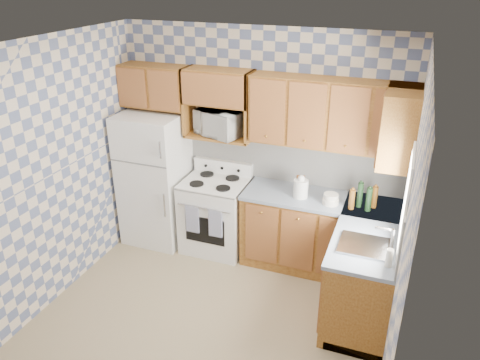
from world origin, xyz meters
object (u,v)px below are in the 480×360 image
(refrigerator, at_px, (155,178))
(electric_kettle, at_px, (301,189))
(stove_body, at_px, (216,216))
(microwave, at_px, (220,123))

(refrigerator, height_order, electric_kettle, refrigerator)
(refrigerator, relative_size, stove_body, 1.87)
(microwave, height_order, electric_kettle, microwave)
(electric_kettle, bearing_deg, refrigerator, 179.44)
(refrigerator, bearing_deg, stove_body, 1.78)
(stove_body, height_order, microwave, microwave)
(stove_body, relative_size, electric_kettle, 4.35)
(microwave, distance_m, electric_kettle, 1.23)
(refrigerator, xyz_separation_m, stove_body, (0.80, 0.03, -0.39))
(microwave, bearing_deg, refrigerator, -147.51)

